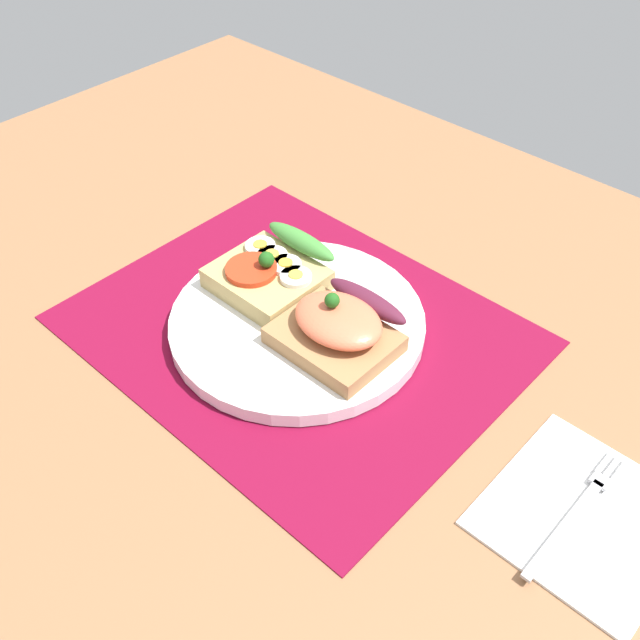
# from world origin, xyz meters

# --- Properties ---
(ground_plane) EXTENTS (1.20, 0.90, 0.03)m
(ground_plane) POSITION_xyz_m (0.00, 0.00, -0.02)
(ground_plane) COLOR #8E603E
(placemat) EXTENTS (0.41, 0.33, 0.00)m
(placemat) POSITION_xyz_m (0.00, 0.00, 0.00)
(placemat) COLOR maroon
(placemat) RESTS_ON ground_plane
(plate) EXTENTS (0.25, 0.25, 0.01)m
(plate) POSITION_xyz_m (0.00, 0.00, 0.01)
(plate) COLOR white
(plate) RESTS_ON placemat
(sandwich_egg_tomato) EXTENTS (0.10, 0.10, 0.04)m
(sandwich_egg_tomato) POSITION_xyz_m (-0.05, 0.02, 0.03)
(sandwich_egg_tomato) COLOR tan
(sandwich_egg_tomato) RESTS_ON plate
(sandwich_salmon) EXTENTS (0.11, 0.10, 0.06)m
(sandwich_salmon) POSITION_xyz_m (0.05, 0.00, 0.04)
(sandwich_salmon) COLOR #A17346
(sandwich_salmon) RESTS_ON plate
(napkin) EXTENTS (0.14, 0.15, 0.01)m
(napkin) POSITION_xyz_m (0.31, -0.00, 0.00)
(napkin) COLOR white
(napkin) RESTS_ON ground_plane
(fork) EXTENTS (0.02, 0.15, 0.00)m
(fork) POSITION_xyz_m (0.30, -0.00, 0.01)
(fork) COLOR #B7B7BC
(fork) RESTS_ON napkin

